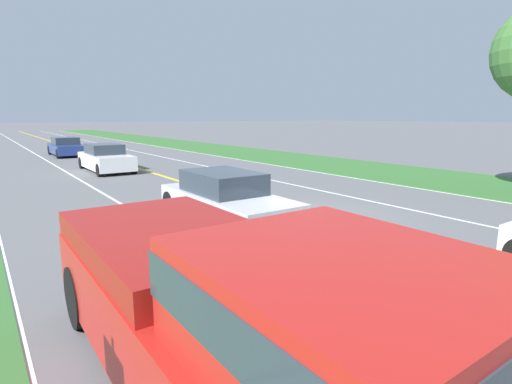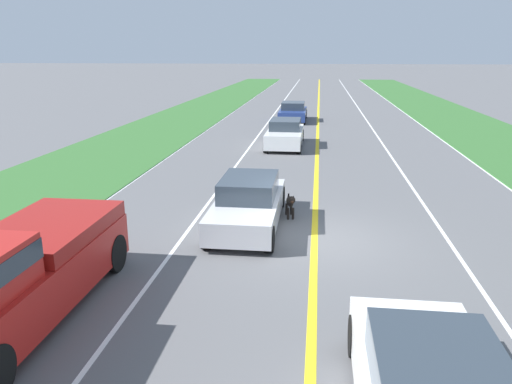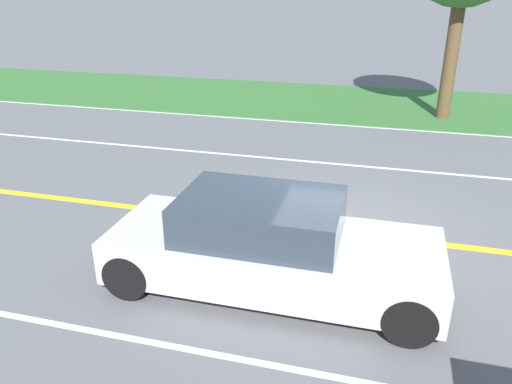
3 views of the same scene
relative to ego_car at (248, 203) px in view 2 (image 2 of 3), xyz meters
The scene contains 10 objects.
ground_plane 2.21m from the ego_car, 153.82° to the left, with size 400.00×400.00×0.00m, color #5B5B5E.
centre_divider_line 2.21m from the ego_car, 153.82° to the left, with size 0.18×160.00×0.01m, color yellow.
lane_edge_line_right 5.22m from the ego_car, 10.39° to the left, with size 0.14×160.00×0.01m, color white.
lane_dash_same_dir 1.96m from the ego_car, 30.31° to the left, with size 0.10×160.00×0.01m, color white.
lane_dash_oncoming 5.52m from the ego_car, behind, with size 0.10×160.00×0.01m, color white.
ego_car is the anchor object (origin of this frame).
dog 1.39m from the ego_car, 146.74° to the right, with size 0.36×1.14×0.78m.
pickup_truck 6.87m from the ego_car, 59.68° to the left, with size 2.04×5.59×1.95m.
car_trailing_near 12.49m from the ego_car, 90.94° to the right, with size 1.83×4.56×1.39m.
car_trailing_mid 22.53m from the ego_car, 90.25° to the right, with size 1.91×4.42×1.33m.
Camera 2 is at (0.02, 12.48, 4.79)m, focal length 35.00 mm.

